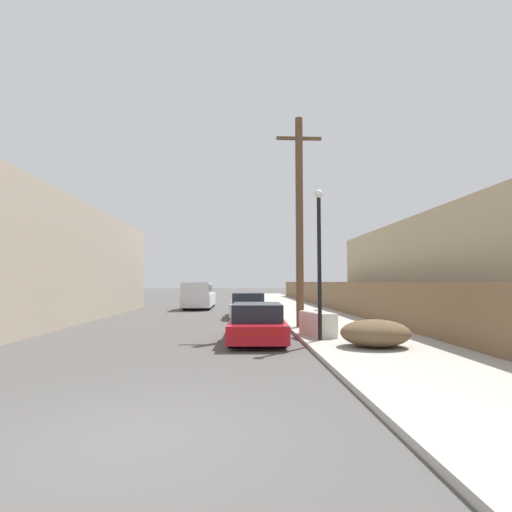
% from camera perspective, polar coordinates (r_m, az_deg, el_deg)
% --- Properties ---
extents(ground_plane, '(220.00, 220.00, 0.00)m').
position_cam_1_polar(ground_plane, '(5.35, -17.40, -23.96)').
color(ground_plane, '#4F4C49').
extents(sidewalk_curb, '(4.20, 63.00, 0.12)m').
position_cam_1_polar(sidewalk_curb, '(28.70, 5.61, -7.29)').
color(sidewalk_curb, '#ADA89E').
rests_on(sidewalk_curb, ground).
extents(discarded_fridge, '(1.01, 1.70, 0.79)m').
position_cam_1_polar(discarded_fridge, '(13.31, 8.78, -9.55)').
color(discarded_fridge, silver).
rests_on(discarded_fridge, sidewalk_curb).
extents(parked_sports_car_red, '(1.88, 4.44, 1.19)m').
position_cam_1_polar(parked_sports_car_red, '(12.83, 0.13, -9.59)').
color(parked_sports_car_red, red).
rests_on(parked_sports_car_red, ground).
extents(car_parked_mid, '(1.91, 4.37, 1.29)m').
position_cam_1_polar(car_parked_mid, '(21.25, -1.17, -7.10)').
color(car_parked_mid, silver).
rests_on(car_parked_mid, ground).
extents(pickup_truck, '(1.94, 5.87, 1.83)m').
position_cam_1_polar(pickup_truck, '(28.12, -8.19, -5.62)').
color(pickup_truck, silver).
rests_on(pickup_truck, ground).
extents(utility_pole, '(1.80, 0.30, 8.29)m').
position_cam_1_polar(utility_pole, '(15.87, 6.23, 5.43)').
color(utility_pole, brown).
rests_on(utility_pole, sidewalk_curb).
extents(street_lamp, '(0.26, 0.26, 4.56)m').
position_cam_1_polar(street_lamp, '(12.24, 9.02, 0.60)').
color(street_lamp, black).
rests_on(street_lamp, sidewalk_curb).
extents(brush_pile, '(1.87, 1.57, 0.73)m').
position_cam_1_polar(brush_pile, '(11.41, 16.67, -10.50)').
color(brush_pile, brown).
rests_on(brush_pile, sidewalk_curb).
extents(wooden_fence, '(0.08, 46.46, 1.74)m').
position_cam_1_polar(wooden_fence, '(27.24, 10.22, -5.49)').
color(wooden_fence, brown).
rests_on(wooden_fence, sidewalk_curb).
extents(building_left_block, '(7.00, 21.52, 5.46)m').
position_cam_1_polar(building_left_block, '(21.76, -31.24, -0.88)').
color(building_left_block, tan).
rests_on(building_left_block, ground).
extents(building_right_house, '(6.00, 16.33, 4.62)m').
position_cam_1_polar(building_right_house, '(20.86, 26.96, -2.09)').
color(building_right_house, tan).
rests_on(building_right_house, ground).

